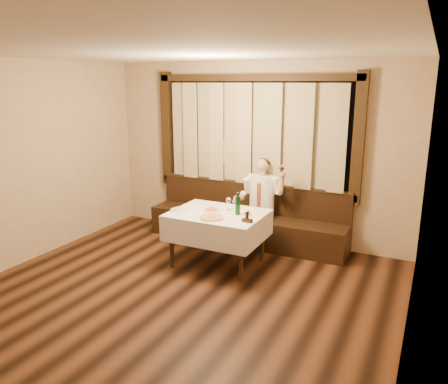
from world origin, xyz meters
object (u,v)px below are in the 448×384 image
at_px(banquette, 247,222).
at_px(pizza, 212,218).
at_px(dining_table, 218,220).
at_px(pasta_red, 211,208).
at_px(seated_man, 260,196).
at_px(pasta_cream, 179,208).
at_px(cruet_caddy, 247,218).
at_px(green_bottle, 238,205).

bearing_deg(banquette, pizza, -87.58).
bearing_deg(dining_table, pasta_red, 162.90).
xyz_separation_m(banquette, pizza, (0.06, -1.30, 0.46)).
bearing_deg(pizza, banquette, 92.42).
distance_m(dining_table, seated_man, 0.98).
relative_size(banquette, pizza, 9.96).
distance_m(pizza, pasta_cream, 0.60).
height_order(banquette, dining_table, banquette).
height_order(pasta_red, cruet_caddy, cruet_caddy).
height_order(banquette, seated_man, seated_man).
bearing_deg(green_bottle, banquette, 106.17).
relative_size(pizza, seated_man, 0.23).
bearing_deg(pasta_red, cruet_caddy, -20.62).
bearing_deg(seated_man, banquette, 161.18).
distance_m(dining_table, pasta_red, 0.18).
distance_m(banquette, seated_man, 0.56).
xyz_separation_m(pasta_red, seated_man, (0.37, 0.90, 0.01)).
relative_size(pizza, pasta_cream, 1.34).
distance_m(pizza, cruet_caddy, 0.48).
relative_size(banquette, green_bottle, 10.35).
bearing_deg(pasta_cream, seated_man, 53.55).
height_order(dining_table, green_bottle, green_bottle).
bearing_deg(banquette, green_bottle, -73.83).
height_order(cruet_caddy, seated_man, seated_man).
relative_size(pasta_red, seated_man, 0.18).
relative_size(banquette, pasta_cream, 13.36).
distance_m(pizza, pasta_red, 0.36).
distance_m(pasta_red, seated_man, 0.97).
relative_size(pasta_cream, seated_man, 0.18).
bearing_deg(seated_man, cruet_caddy, -76.67).
xyz_separation_m(banquette, pasta_red, (-0.11, -0.99, 0.48)).
xyz_separation_m(green_bottle, seated_man, (-0.03, 0.90, -0.09)).
bearing_deg(pasta_red, green_bottle, 0.01).
height_order(dining_table, pasta_red, pasta_red).
bearing_deg(pizza, pasta_cream, 165.98).
relative_size(dining_table, cruet_caddy, 8.99).
bearing_deg(cruet_caddy, banquette, 120.96).
relative_size(cruet_caddy, seated_man, 0.10).
distance_m(banquette, pasta_red, 1.11).
bearing_deg(pasta_cream, cruet_caddy, -3.95).
relative_size(pizza, green_bottle, 1.04).
relative_size(pizza, pasta_red, 1.28).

